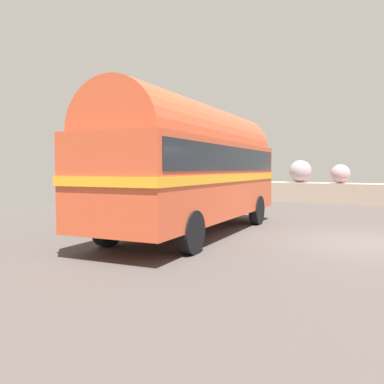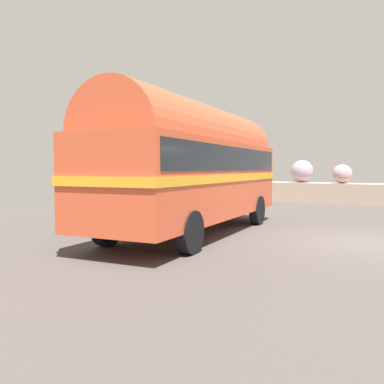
{
  "view_description": "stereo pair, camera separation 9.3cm",
  "coord_description": "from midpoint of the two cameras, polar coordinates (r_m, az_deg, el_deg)",
  "views": [
    {
      "loc": [
        2.22,
        -10.72,
        1.87
      ],
      "look_at": [
        -4.66,
        -0.95,
        1.19
      ],
      "focal_mm": 37.67,
      "sensor_mm": 36.0,
      "label": 1
    },
    {
      "loc": [
        2.29,
        -10.66,
        1.87
      ],
      "look_at": [
        -4.66,
        -0.95,
        1.19
      ],
      "focal_mm": 37.67,
      "sensor_mm": 36.0,
      "label": 2
    }
  ],
  "objects": [
    {
      "name": "vintage_coach",
      "position": [
        11.5,
        0.57,
        4.16
      ],
      "size": [
        3.92,
        8.88,
        3.7
      ],
      "rotation": [
        0.0,
        0.0,
        0.18
      ],
      "color": "black",
      "rests_on": "ground"
    },
    {
      "name": "ground",
      "position": [
        11.08,
        23.51,
        -6.67
      ],
      "size": [
        32.0,
        26.0,
        0.02
      ],
      "color": "#4B4341"
    }
  ]
}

